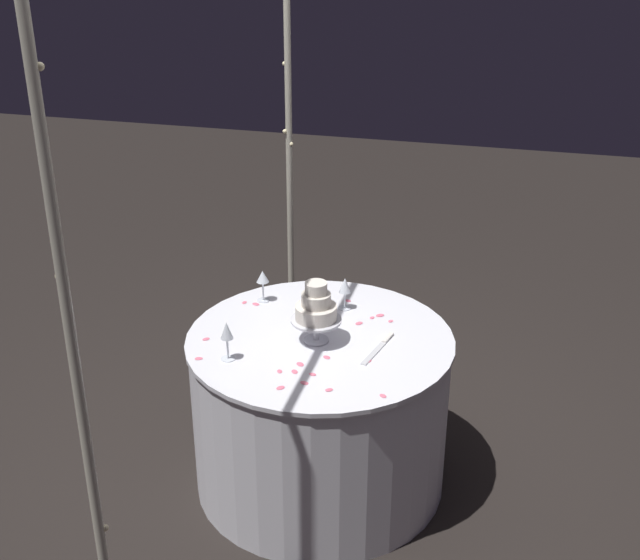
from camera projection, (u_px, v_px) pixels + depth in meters
name	position (u px, v px, depth m)	size (l,w,h in m)	color
ground_plane	(320.00, 477.00, 3.91)	(12.00, 12.00, 0.00)	black
decorative_arch	(207.00, 138.00, 3.33)	(2.33, 0.06, 2.48)	#B7B29E
main_table	(320.00, 410.00, 3.75)	(1.18, 1.18, 0.76)	white
tiered_cake	(316.00, 309.00, 3.49)	(0.22, 0.22, 0.28)	silver
wine_glass_0	(345.00, 287.00, 3.79)	(0.06, 0.06, 0.16)	silver
wine_glass_1	(263.00, 278.00, 3.87)	(0.06, 0.06, 0.16)	silver
wine_glass_2	(227.00, 333.00, 3.37)	(0.06, 0.06, 0.17)	silver
cake_knife	(380.00, 347.00, 3.51)	(0.29, 0.09, 0.01)	silver
rose_petal_0	(325.00, 311.00, 3.81)	(0.03, 0.02, 0.00)	#EA6B84
rose_petal_1	(295.00, 372.00, 3.32)	(0.03, 0.02, 0.00)	#EA6B84
rose_petal_2	(244.00, 302.00, 3.89)	(0.03, 0.02, 0.00)	#EA6B84
rose_petal_3	(359.00, 323.00, 3.70)	(0.04, 0.03, 0.00)	#EA6B84
rose_petal_4	(304.00, 383.00, 3.25)	(0.04, 0.02, 0.00)	#EA6B84
rose_petal_5	(280.00, 371.00, 3.33)	(0.03, 0.02, 0.00)	#EA6B84
rose_petal_6	(380.00, 315.00, 3.77)	(0.04, 0.03, 0.00)	#EA6B84
rose_petal_7	(313.00, 374.00, 3.31)	(0.03, 0.02, 0.00)	#EA6B84
rose_petal_8	(368.00, 361.00, 3.40)	(0.03, 0.02, 0.00)	#EA6B84
rose_petal_9	(199.00, 358.00, 3.42)	(0.03, 0.02, 0.00)	#EA6B84
rose_petal_10	(383.00, 396.00, 3.16)	(0.03, 0.02, 0.00)	#EA6B84
rose_petal_11	(348.00, 301.00, 3.91)	(0.03, 0.02, 0.00)	#EA6B84
rose_petal_12	(256.00, 304.00, 3.88)	(0.04, 0.03, 0.00)	#EA6B84
rose_petal_13	(391.00, 321.00, 3.72)	(0.03, 0.02, 0.00)	#EA6B84
rose_petal_14	(372.00, 318.00, 3.75)	(0.03, 0.02, 0.00)	#EA6B84
rose_petal_15	(300.00, 364.00, 3.38)	(0.04, 0.03, 0.00)	#EA6B84
rose_petal_16	(206.00, 339.00, 3.57)	(0.03, 0.02, 0.00)	#EA6B84
rose_petal_17	(327.00, 357.00, 3.43)	(0.03, 0.02, 0.00)	#EA6B84
rose_petal_18	(329.00, 390.00, 3.20)	(0.03, 0.02, 0.00)	#EA6B84
rose_petal_19	(281.00, 388.00, 3.22)	(0.04, 0.03, 0.00)	#EA6B84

